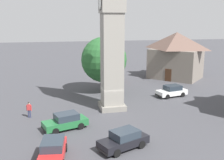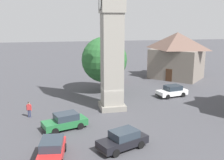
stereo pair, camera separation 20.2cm
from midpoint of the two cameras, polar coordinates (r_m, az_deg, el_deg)
The scene contains 10 objects.
ground_plane at distance 31.34m, azimuth 0.19°, elevation -6.07°, with size 200.00×200.00×0.00m, color #424247.
clock_tower at distance 29.69m, azimuth 0.20°, elevation 14.77°, with size 3.42×3.42×19.12m.
car_blue_kerb at distance 20.76m, azimuth -12.38°, elevation -14.30°, with size 4.32×2.23×1.53m.
car_silver_kerb at distance 25.86m, azimuth -9.70°, elevation -8.62°, with size 2.90×4.45×1.53m.
car_red_corner at distance 21.87m, azimuth 2.60°, elevation -12.53°, with size 3.15×4.46×1.53m.
car_white_side at distance 44.30m, azimuth 0.42°, elevation 0.55°, with size 4.32×3.81×1.53m.
car_black_far at distance 36.80m, azimuth 12.81°, elevation -2.30°, with size 2.52×4.39×1.53m.
pedestrian at distance 29.59m, azimuth -17.03°, elevation -5.74°, with size 0.31×0.54×1.69m.
tree at distance 37.46m, azimuth -1.49°, elevation 4.33°, with size 6.34×6.34×7.82m.
building_terrace_right at distance 48.13m, azimuth 13.69°, elevation 5.18°, with size 10.77×10.73×8.00m.
Camera 2 is at (29.03, -6.14, 10.08)m, focal length 43.06 mm.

